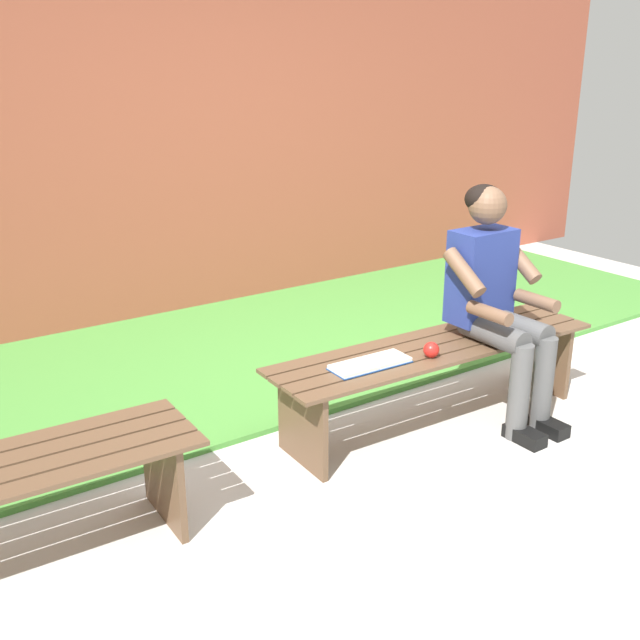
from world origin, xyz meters
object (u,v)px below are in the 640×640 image
object	(u,v)px
bench_near	(436,362)
apple	(431,350)
book_open	(370,364)
person_seated	(497,295)

from	to	relation	value
bench_near	apple	xyz separation A→B (m)	(0.14, 0.11, 0.14)
bench_near	book_open	xyz separation A→B (m)	(0.46, 0.03, 0.11)
bench_near	person_seated	world-z (taller)	person_seated
bench_near	person_seated	distance (m)	0.48
person_seated	bench_near	bearing A→B (deg)	-17.45
bench_near	person_seated	size ratio (longest dim) A/B	1.53
bench_near	apple	bearing A→B (deg)	38.07
apple	book_open	xyz separation A→B (m)	(0.32, -0.09, -0.03)
person_seated	book_open	xyz separation A→B (m)	(0.78, -0.07, -0.23)
apple	book_open	distance (m)	0.33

